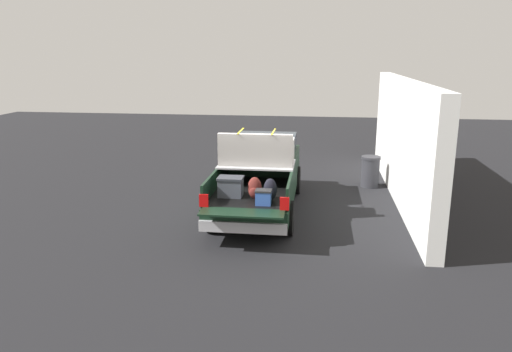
{
  "coord_description": "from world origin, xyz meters",
  "views": [
    {
      "loc": [
        -12.54,
        -1.57,
        4.17
      ],
      "look_at": [
        -0.6,
        0.0,
        1.1
      ],
      "focal_mm": 34.3,
      "sensor_mm": 36.0,
      "label": 1
    }
  ],
  "objects": [
    {
      "name": "trash_can",
      "position": [
        2.8,
        -3.2,
        0.5
      ],
      "size": [
        0.6,
        0.6,
        0.98
      ],
      "color": "#2D2D33",
      "rests_on": "ground_plane"
    },
    {
      "name": "ground_plane",
      "position": [
        0.0,
        0.0,
        0.0
      ],
      "size": [
        40.0,
        40.0,
        0.0
      ],
      "primitive_type": "plane",
      "color": "black"
    },
    {
      "name": "building_facade",
      "position": [
        1.74,
        -3.94,
        1.71
      ],
      "size": [
        9.79,
        0.36,
        3.43
      ],
      "primitive_type": "cube",
      "color": "white",
      "rests_on": "ground_plane"
    },
    {
      "name": "pickup_truck",
      "position": [
        0.35,
        0.0,
        0.95
      ],
      "size": [
        6.05,
        2.06,
        2.23
      ],
      "color": "black",
      "rests_on": "ground_plane"
    }
  ]
}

